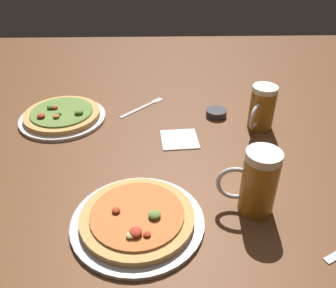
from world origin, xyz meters
The scene contains 8 objects.
ground_plane centered at (0.00, 0.00, -0.01)m, with size 2.40×2.40×0.03m, color brown.
pizza_plate_near centered at (-0.08, -0.33, 0.02)m, with size 0.33×0.33×0.05m.
pizza_plate_far centered at (-0.39, 0.20, 0.02)m, with size 0.31×0.31×0.05m.
beer_mug_dark centered at (0.33, 0.13, 0.08)m, with size 0.11×0.13×0.16m.
beer_mug_amber centered at (0.22, -0.28, 0.09)m, with size 0.15×0.09×0.18m.
ramekin_sauce centered at (0.19, 0.22, 0.01)m, with size 0.08×0.08×0.03m, color #333338.
napkin_folded centered at (0.04, 0.05, 0.00)m, with size 0.12×0.12×0.01m, color white.
fork_left centered at (-0.09, 0.29, 0.00)m, with size 0.17×0.17×0.01m.
Camera 1 is at (-0.02, -0.96, 0.66)m, focal length 38.10 mm.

